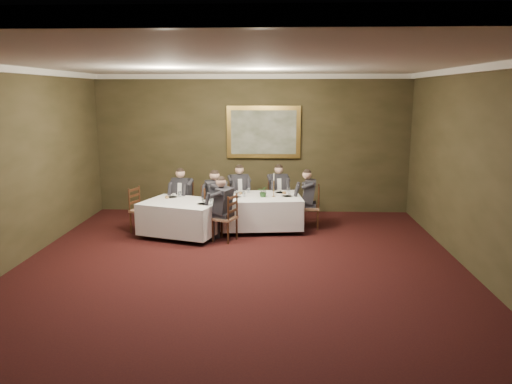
# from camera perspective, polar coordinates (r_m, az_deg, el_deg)

# --- Properties ---
(ground) EXTENTS (10.00, 10.00, 0.00)m
(ground) POSITION_cam_1_polar(r_m,az_deg,el_deg) (8.32, -2.22, -10.20)
(ground) COLOR black
(ground) RESTS_ON ground
(ceiling) EXTENTS (8.00, 10.00, 0.10)m
(ceiling) POSITION_cam_1_polar(r_m,az_deg,el_deg) (7.76, -2.43, 14.63)
(ceiling) COLOR silver
(ceiling) RESTS_ON back_wall
(back_wall) EXTENTS (8.00, 0.10, 3.50)m
(back_wall) POSITION_cam_1_polar(r_m,az_deg,el_deg) (12.80, -0.45, 5.48)
(back_wall) COLOR #312D18
(back_wall) RESTS_ON ground
(front_wall) EXTENTS (8.00, 0.10, 3.50)m
(front_wall) POSITION_cam_1_polar(r_m,az_deg,el_deg) (3.08, -10.33, -13.80)
(front_wall) COLOR #312D18
(front_wall) RESTS_ON ground
(right_wall) EXTENTS (0.10, 10.00, 3.50)m
(right_wall) POSITION_cam_1_polar(r_m,az_deg,el_deg) (8.51, 25.62, 1.41)
(right_wall) COLOR #312D18
(right_wall) RESTS_ON ground
(crown_molding) EXTENTS (8.00, 10.00, 0.12)m
(crown_molding) POSITION_cam_1_polar(r_m,az_deg,el_deg) (7.75, -2.42, 14.19)
(crown_molding) COLOR white
(crown_molding) RESTS_ON back_wall
(table_main) EXTENTS (1.91, 1.54, 0.67)m
(table_main) POSITION_cam_1_polar(r_m,az_deg,el_deg) (11.28, 0.61, -2.02)
(table_main) COLOR black
(table_main) RESTS_ON ground
(table_second) EXTENTS (1.90, 1.66, 0.67)m
(table_second) POSITION_cam_1_polar(r_m,az_deg,el_deg) (10.83, -8.44, -2.71)
(table_second) COLOR black
(table_second) RESTS_ON ground
(chair_main_backleft) EXTENTS (0.54, 0.53, 1.00)m
(chair_main_backleft) POSITION_cam_1_polar(r_m,az_deg,el_deg) (12.17, -1.97, -1.83)
(chair_main_backleft) COLOR #8A6146
(chair_main_backleft) RESTS_ON ground
(diner_main_backleft) EXTENTS (0.52, 0.57, 1.35)m
(diner_main_backleft) POSITION_cam_1_polar(r_m,az_deg,el_deg) (12.11, -1.97, -0.79)
(diner_main_backleft) COLOR black
(diner_main_backleft) RESTS_ON chair_main_backleft
(chair_main_backright) EXTENTS (0.52, 0.50, 1.00)m
(chair_main_backright) POSITION_cam_1_polar(r_m,az_deg,el_deg) (12.24, 2.50, -1.76)
(chair_main_backright) COLOR #8A6146
(chair_main_backright) RESTS_ON ground
(diner_main_backright) EXTENTS (0.49, 0.55, 1.35)m
(diner_main_backright) POSITION_cam_1_polar(r_m,az_deg,el_deg) (12.18, 2.52, -0.73)
(diner_main_backright) COLOR black
(diner_main_backright) RESTS_ON chair_main_backright
(chair_main_endleft) EXTENTS (0.53, 0.55, 1.00)m
(chair_main_endleft) POSITION_cam_1_polar(r_m,az_deg,el_deg) (11.28, -5.10, -2.92)
(chair_main_endleft) COLOR #8A6146
(chair_main_endleft) RESTS_ON ground
(diner_main_endleft) EXTENTS (0.58, 0.53, 1.35)m
(diner_main_endleft) POSITION_cam_1_polar(r_m,az_deg,el_deg) (11.23, -5.06, -1.79)
(diner_main_endleft) COLOR black
(diner_main_endleft) RESTS_ON chair_main_endleft
(chair_main_endright) EXTENTS (0.45, 0.47, 1.00)m
(chair_main_endright) POSITION_cam_1_polar(r_m,az_deg,el_deg) (11.45, 6.22, -2.73)
(chair_main_endright) COLOR #8A6146
(chair_main_endright) RESTS_ON ground
(diner_main_endright) EXTENTS (0.51, 0.44, 1.35)m
(diner_main_endright) POSITION_cam_1_polar(r_m,az_deg,el_deg) (11.40, 6.19, -1.62)
(diner_main_endright) COLOR black
(diner_main_endright) RESTS_ON chair_main_endright
(chair_sec_backleft) EXTENTS (0.52, 0.51, 1.00)m
(chair_sec_backleft) POSITION_cam_1_polar(r_m,az_deg,el_deg) (11.77, -8.33, -2.40)
(chair_sec_backleft) COLOR #8A6146
(chair_sec_backleft) RESTS_ON ground
(diner_sec_backleft) EXTENTS (0.50, 0.56, 1.35)m
(diner_sec_backleft) POSITION_cam_1_polar(r_m,az_deg,el_deg) (11.71, -8.39, -1.33)
(diner_sec_backleft) COLOR black
(diner_sec_backleft) RESTS_ON chair_sec_backleft
(chair_sec_backright) EXTENTS (0.52, 0.51, 1.00)m
(chair_sec_backright) POSITION_cam_1_polar(r_m,az_deg,el_deg) (11.39, -4.54, -2.78)
(chair_sec_backright) COLOR #8A6146
(chair_sec_backright) RESTS_ON ground
(diner_sec_backright) EXTENTS (0.50, 0.56, 1.35)m
(diner_sec_backright) POSITION_cam_1_polar(r_m,az_deg,el_deg) (11.33, -4.58, -1.67)
(diner_sec_backright) COLOR black
(diner_sec_backright) RESTS_ON chair_sec_backright
(chair_sec_endright) EXTENTS (0.56, 0.57, 1.00)m
(chair_sec_endright) POSITION_cam_1_polar(r_m,az_deg,el_deg) (10.43, -3.53, -4.08)
(chair_sec_endright) COLOR #8A6146
(chair_sec_endright) RESTS_ON ground
(diner_sec_endright) EXTENTS (0.60, 0.56, 1.35)m
(diner_sec_endright) POSITION_cam_1_polar(r_m,az_deg,el_deg) (10.38, -3.60, -2.86)
(diner_sec_endright) COLOR black
(diner_sec_endright) RESTS_ON chair_sec_endright
(chair_sec_endleft) EXTENTS (0.54, 0.55, 1.00)m
(chair_sec_endleft) POSITION_cam_1_polar(r_m,az_deg,el_deg) (11.39, -12.90, -3.04)
(chair_sec_endleft) COLOR #8A6146
(chair_sec_endleft) RESTS_ON ground
(centerpiece) EXTENTS (0.30, 0.28, 0.27)m
(centerpiece) POSITION_cam_1_polar(r_m,az_deg,el_deg) (11.08, 0.87, 0.11)
(centerpiece) COLOR #2D5926
(centerpiece) RESTS_ON table_main
(candlestick) EXTENTS (0.08, 0.08, 0.54)m
(candlestick) POSITION_cam_1_polar(r_m,az_deg,el_deg) (11.12, 2.05, 0.47)
(candlestick) COLOR #C4863C
(candlestick) RESTS_ON table_main
(place_setting_table_main) EXTENTS (0.33, 0.31, 0.14)m
(place_setting_table_main) POSITION_cam_1_polar(r_m,az_deg,el_deg) (11.56, -1.62, 0.06)
(place_setting_table_main) COLOR white
(place_setting_table_main) RESTS_ON table_main
(place_setting_table_second) EXTENTS (0.33, 0.31, 0.14)m
(place_setting_table_second) POSITION_cam_1_polar(r_m,az_deg,el_deg) (11.26, -9.30, -0.39)
(place_setting_table_second) COLOR white
(place_setting_table_second) RESTS_ON table_second
(painting) EXTENTS (1.86, 0.09, 1.32)m
(painting) POSITION_cam_1_polar(r_m,az_deg,el_deg) (12.69, 0.88, 6.85)
(painting) COLOR #DFB051
(painting) RESTS_ON back_wall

